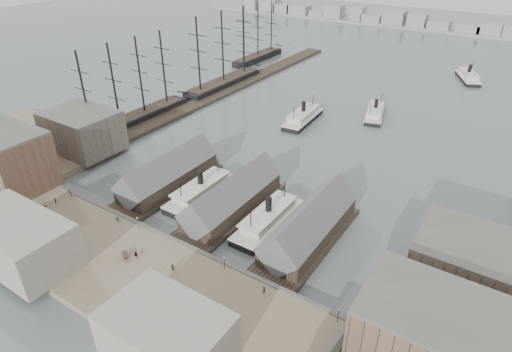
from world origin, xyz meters
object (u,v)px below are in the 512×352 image
Objects in this scene: tram at (341,349)px; horse_cart_left at (42,207)px; ferry_docked_west at (201,191)px; horse_cart_center at (133,255)px; horse_cart_right at (165,303)px.

horse_cart_left is (-95.20, -1.75, -1.12)m from tram.
ferry_docked_west reaches higher than horse_cart_center.
horse_cart_center is at bearing -174.90° from tram.
tram is (61.91, -32.10, 1.59)m from ferry_docked_west.
horse_cart_right is at bearing -78.22° from horse_cart_center.
ferry_docked_west is at bearing 11.63° from horse_cart_right.
horse_cart_center is (38.90, -0.27, 0.00)m from horse_cart_left.
tram reaches higher than horse_cart_left.
ferry_docked_west is 5.79× the size of horse_cart_left.
ferry_docked_west is at bearing 43.14° from horse_cart_center.
ferry_docked_west is 69.75m from tram.
horse_cart_center is (5.61, -34.12, 0.48)m from ferry_docked_west.
horse_cart_center is 0.99× the size of horse_cart_right.
horse_cart_left reaches higher than horse_cart_right.
horse_cart_left is at bearing 63.94° from horse_cart_right.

